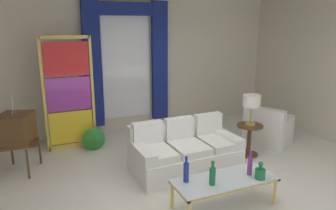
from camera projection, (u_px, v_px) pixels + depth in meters
ground_plane at (188, 184)px, 4.87m from camera, size 16.00×16.00×0.00m
wall_rear at (128, 65)px, 7.22m from camera, size 8.00×0.12×3.00m
wall_right at (335, 70)px, 6.46m from camera, size 0.12×7.00×3.00m
curtained_window at (127, 55)px, 6.99m from camera, size 2.00×0.17×2.70m
couch_white_long at (184, 152)px, 5.34m from camera, size 1.78×0.96×0.86m
coffee_table at (225, 181)px, 4.20m from camera, size 1.39×0.56×0.41m
bottle_blue_decanter at (186, 171)px, 4.08m from camera, size 0.07×0.07×0.36m
bottle_crystal_tall at (212, 175)px, 4.01m from camera, size 0.08×0.08×0.33m
bottle_amber_squat at (260, 173)px, 4.18m from camera, size 0.14×0.14×0.24m
bottle_ruby_flask at (250, 165)px, 4.27m from camera, size 0.06×0.06×0.35m
vintage_tv at (16, 130)px, 5.14m from camera, size 0.68×0.73×1.35m
armchair_white at (267, 130)px, 6.49m from camera, size 1.11×1.10×0.80m
stained_glass_divider at (69, 96)px, 6.05m from camera, size 0.95×0.05×2.20m
peacock_figurine at (95, 140)px, 6.12m from camera, size 0.44×0.60×0.50m
round_side_table at (249, 137)px, 5.89m from camera, size 0.48×0.48×0.59m
table_lamp_brass at (252, 102)px, 5.72m from camera, size 0.32×0.32×0.57m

